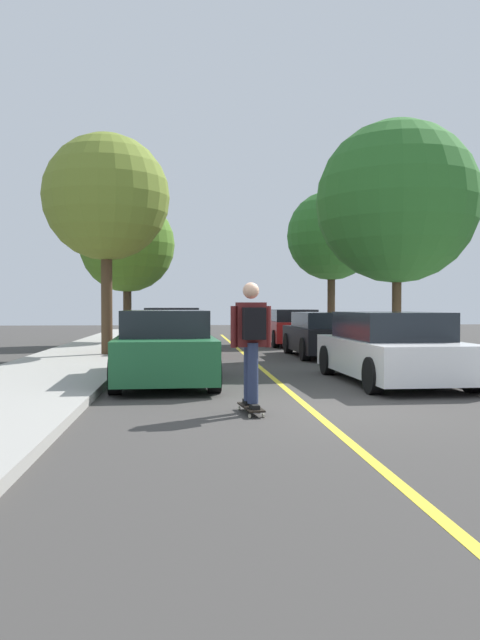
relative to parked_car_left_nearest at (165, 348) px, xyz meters
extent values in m
plane|color=#3D3A38|center=(2.22, -3.20, -0.70)|extent=(80.00, 80.00, 0.00)
cube|color=gold|center=(2.22, 0.80, -0.69)|extent=(0.12, 39.20, 0.01)
cube|color=#1E5B33|center=(0.00, -0.01, -0.14)|extent=(1.97, 4.33, 0.75)
cube|color=black|center=(0.00, 0.03, 0.48)|extent=(1.69, 2.58, 0.49)
cylinder|color=black|center=(0.90, -1.41, -0.38)|extent=(0.24, 0.65, 0.64)
cylinder|color=black|center=(-0.79, -1.47, -0.38)|extent=(0.24, 0.65, 0.64)
cylinder|color=black|center=(0.79, 1.45, -0.38)|extent=(0.24, 0.65, 0.64)
cylinder|color=black|center=(-0.90, 1.39, -0.38)|extent=(0.24, 0.65, 0.64)
cube|color=maroon|center=(0.00, 6.90, -0.16)|extent=(1.78, 4.14, 0.70)
cube|color=black|center=(0.00, 7.07, 0.47)|extent=(1.56, 2.76, 0.57)
cylinder|color=black|center=(0.83, 5.54, -0.38)|extent=(0.22, 0.64, 0.64)
cylinder|color=black|center=(-0.82, 5.53, -0.38)|extent=(0.22, 0.64, 0.64)
cylinder|color=black|center=(0.82, 8.27, -0.38)|extent=(0.22, 0.64, 0.64)
cylinder|color=black|center=(-0.83, 8.27, -0.38)|extent=(0.22, 0.64, 0.64)
cube|color=navy|center=(0.00, 13.11, -0.20)|extent=(1.75, 4.28, 0.63)
cube|color=black|center=(0.00, 13.25, 0.36)|extent=(1.53, 2.41, 0.48)
cylinder|color=black|center=(0.81, 11.68, -0.38)|extent=(0.22, 0.64, 0.64)
cylinder|color=black|center=(-0.80, 11.67, -0.38)|extent=(0.22, 0.64, 0.64)
cylinder|color=black|center=(0.80, 14.55, -0.38)|extent=(0.22, 0.64, 0.64)
cylinder|color=black|center=(-0.81, 14.55, -0.38)|extent=(0.22, 0.64, 0.64)
cube|color=white|center=(4.44, -0.23, -0.18)|extent=(2.04, 4.56, 0.67)
cube|color=black|center=(4.44, -0.14, 0.42)|extent=(1.75, 2.60, 0.54)
cylinder|color=black|center=(3.51, 1.30, -0.38)|extent=(0.24, 0.65, 0.64)
cylinder|color=black|center=(5.28, 1.35, -0.38)|extent=(0.24, 0.65, 0.64)
cylinder|color=black|center=(3.60, -1.80, -0.38)|extent=(0.24, 0.65, 0.64)
cylinder|color=black|center=(5.38, -1.75, -0.38)|extent=(0.24, 0.65, 0.64)
cube|color=black|center=(4.44, 6.09, -0.17)|extent=(1.77, 4.10, 0.70)
cube|color=black|center=(4.45, 5.85, 0.40)|extent=(1.55, 2.57, 0.44)
cylinder|color=black|center=(3.63, 7.42, -0.38)|extent=(0.23, 0.64, 0.64)
cylinder|color=black|center=(5.22, 7.44, -0.38)|extent=(0.23, 0.64, 0.64)
cylinder|color=black|center=(3.66, 4.75, -0.38)|extent=(0.23, 0.64, 0.64)
cylinder|color=black|center=(5.26, 4.77, -0.38)|extent=(0.23, 0.64, 0.64)
cube|color=maroon|center=(4.44, 11.56, -0.15)|extent=(1.80, 4.32, 0.73)
cube|color=black|center=(4.44, 11.63, 0.44)|extent=(1.57, 2.91, 0.45)
cylinder|color=black|center=(3.66, 13.02, -0.38)|extent=(0.23, 0.64, 0.64)
cylinder|color=black|center=(5.27, 13.00, -0.38)|extent=(0.23, 0.64, 0.64)
cylinder|color=black|center=(3.62, 10.13, -0.38)|extent=(0.23, 0.64, 0.64)
cylinder|color=black|center=(5.23, 10.10, -0.38)|extent=(0.23, 0.64, 0.64)
cylinder|color=#4C3823|center=(-1.83, 5.86, 1.12)|extent=(0.32, 0.32, 3.36)
sphere|color=olive|center=(-1.83, 5.86, 3.89)|extent=(3.57, 3.57, 3.57)
cylinder|color=#3D2D1E|center=(-1.83, 12.14, 0.88)|extent=(0.32, 0.32, 2.87)
sphere|color=#4C7A23|center=(-1.83, 12.14, 3.15)|extent=(3.62, 3.62, 3.62)
cylinder|color=#4C3823|center=(6.27, 4.89, 0.82)|extent=(0.26, 0.26, 2.75)
sphere|color=#2D6B28|center=(6.27, 4.89, 3.70)|extent=(4.51, 4.51, 4.51)
cylinder|color=#3D2D1E|center=(6.27, 12.89, 1.11)|extent=(0.31, 0.31, 3.33)
sphere|color=#2D6B28|center=(6.27, 12.89, 3.65)|extent=(3.61, 3.61, 3.61)
cube|color=black|center=(1.32, -3.55, -0.60)|extent=(0.32, 0.86, 0.02)
cylinder|color=beige|center=(1.19, -3.22, -0.67)|extent=(0.03, 0.06, 0.06)
cylinder|color=beige|center=(1.37, -3.20, -0.67)|extent=(0.03, 0.06, 0.06)
cylinder|color=beige|center=(1.27, -3.90, -0.67)|extent=(0.03, 0.06, 0.06)
cylinder|color=beige|center=(1.46, -3.87, -0.67)|extent=(0.03, 0.06, 0.06)
cube|color=#99999E|center=(1.28, -3.21, -0.63)|extent=(0.10, 0.05, 0.02)
cube|color=#99999E|center=(1.36, -3.89, -0.63)|extent=(0.10, 0.05, 0.02)
cube|color=black|center=(1.29, -3.33, -0.56)|extent=(0.13, 0.27, 0.06)
cube|color=black|center=(1.35, -3.77, -0.56)|extent=(0.13, 0.27, 0.06)
cylinder|color=#283351|center=(1.31, -3.43, -0.11)|extent=(0.17, 0.17, 0.84)
cylinder|color=#283351|center=(1.34, -3.67, -0.11)|extent=(0.17, 0.17, 0.84)
cube|color=#511919|center=(1.32, -3.55, 0.55)|extent=(0.42, 0.27, 0.62)
sphere|color=tan|center=(1.32, -3.55, 1.03)|extent=(0.23, 0.23, 0.23)
cylinder|color=#511919|center=(1.08, -3.58, 0.52)|extent=(0.10, 0.10, 0.58)
cylinder|color=#511919|center=(1.56, -3.52, 0.52)|extent=(0.10, 0.10, 0.58)
cube|color=black|center=(1.34, -3.75, 0.57)|extent=(0.32, 0.21, 0.44)
camera|label=1|loc=(0.42, -12.35, 0.82)|focal=35.58mm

